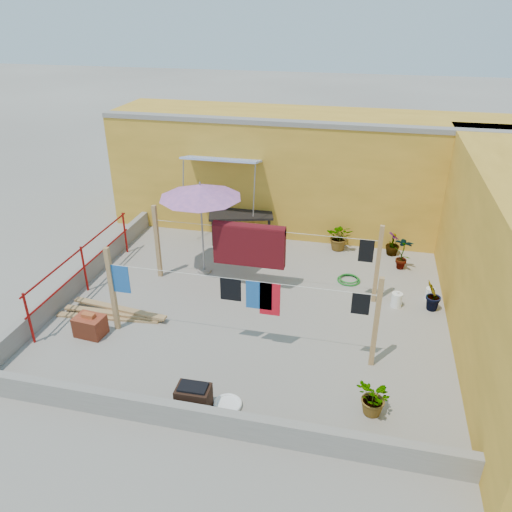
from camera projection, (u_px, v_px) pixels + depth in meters
name	position (u px, v px, depth m)	size (l,w,h in m)	color
ground	(254.00, 306.00, 10.77)	(80.00, 80.00, 0.00)	#9E998E
wall_back	(309.00, 171.00, 14.01)	(11.00, 3.27, 3.21)	gold
parapet_front	(201.00, 419.00, 7.57)	(8.30, 0.16, 0.44)	gray
parapet_left	(82.00, 276.00, 11.49)	(0.16, 7.30, 0.44)	gray
red_railing	(83.00, 262.00, 11.04)	(0.05, 4.20, 1.10)	maroon
clothesline_rig	(250.00, 252.00, 10.81)	(5.09, 2.35, 1.80)	tan
patio_umbrella	(200.00, 192.00, 11.23)	(2.35, 2.35, 2.28)	gray
outdoor_table	(241.00, 216.00, 13.44)	(1.87, 1.28, 0.80)	black
brick_stack	(90.00, 326.00, 9.76)	(0.60, 0.46, 0.49)	#9B3E23
lumber_pile	(114.00, 313.00, 10.41)	(2.34, 0.64, 0.14)	tan
brazier	(194.00, 398.00, 7.94)	(0.55, 0.38, 0.49)	black
white_basin	(228.00, 404.00, 8.08)	(0.47, 0.47, 0.08)	white
water_jug_a	(430.00, 294.00, 10.97)	(0.20, 0.20, 0.31)	white
water_jug_b	(397.00, 300.00, 10.70)	(0.23, 0.23, 0.37)	white
green_hose	(349.00, 279.00, 11.73)	(0.55, 0.55, 0.08)	#186C1F
plant_back_a	(340.00, 237.00, 13.07)	(0.67, 0.58, 0.75)	#195418
plant_back_b	(393.00, 244.00, 12.82)	(0.35, 0.35, 0.62)	#195418
plant_right_a	(403.00, 253.00, 12.09)	(0.46, 0.31, 0.87)	#195418
plant_right_b	(433.00, 296.00, 10.46)	(0.39, 0.32, 0.72)	#195418
plant_right_c	(375.00, 399.00, 7.81)	(0.57, 0.50, 0.64)	#195418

